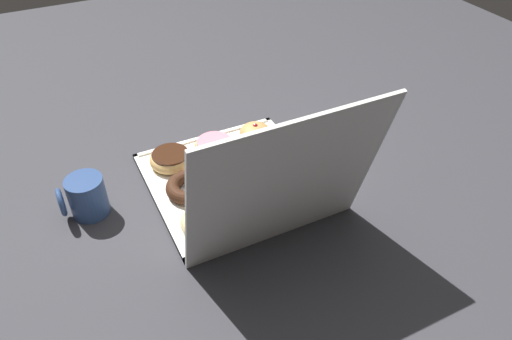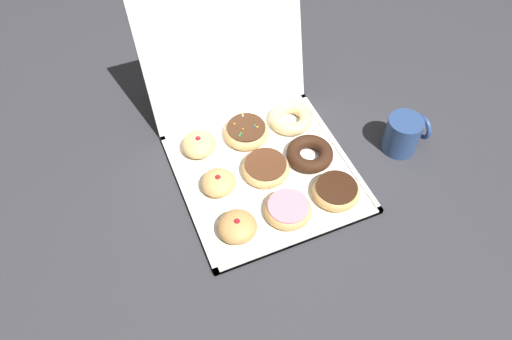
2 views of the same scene
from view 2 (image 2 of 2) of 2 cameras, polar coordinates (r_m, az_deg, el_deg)
name	(u,v)px [view 2 (image 2 of 2)]	position (r m, az deg, el deg)	size (l,w,h in m)	color
ground_plane	(265,175)	(1.21, 1.11, -0.59)	(3.00, 3.00, 0.00)	#333338
donut_box	(266,174)	(1.21, 1.11, -0.44)	(0.42, 0.42, 0.01)	white
box_lid_open	(225,52)	(1.25, -3.65, 13.57)	(0.42, 0.39, 0.01)	white
jelly_filled_donut_0	(237,227)	(1.09, -2.19, -6.60)	(0.09, 0.09, 0.05)	tan
pink_frosted_donut_1	(288,209)	(1.12, 3.77, -4.56)	(0.11, 0.11, 0.04)	tan
chocolate_frosted_donut_2	(336,191)	(1.16, 9.29, -2.42)	(0.11, 0.11, 0.04)	tan
jelly_filled_donut_3	(218,182)	(1.16, -4.41, -1.45)	(0.08, 0.08, 0.05)	tan
chocolate_frosted_donut_4	(268,169)	(1.19, 1.39, 0.14)	(0.12, 0.12, 0.04)	#E5B770
chocolate_cake_ring_donut_5	(311,155)	(1.23, 6.36, 1.74)	(0.12, 0.12, 0.03)	#381E11
jelly_filled_donut_6	(199,144)	(1.24, -6.66, 2.99)	(0.09, 0.09, 0.05)	#E5B770
sprinkle_donut_7	(247,132)	(1.26, -1.10, 4.47)	(0.12, 0.12, 0.04)	#E5B770
cruller_donut_8	(291,118)	(1.30, 4.06, 6.06)	(0.12, 0.12, 0.04)	#EACC8C
coffee_mug	(404,133)	(1.29, 16.77, 4.08)	(0.11, 0.09, 0.10)	navy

